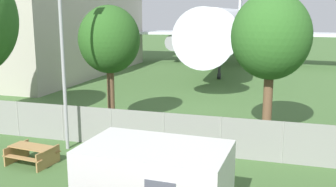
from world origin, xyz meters
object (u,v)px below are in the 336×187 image
object	(u,v)px
airplane	(231,29)
tree_left_of_cabin	(109,40)
picnic_bench_near_cabin	(32,153)
tree_far_right	(271,37)
portable_cabin	(155,185)

from	to	relation	value
airplane	tree_left_of_cabin	distance (m)	27.26
picnic_bench_near_cabin	tree_far_right	bearing A→B (deg)	34.01
picnic_bench_near_cabin	tree_far_right	xyz separation A→B (m)	(9.02, 6.08, 4.50)
picnic_bench_near_cabin	tree_far_right	distance (m)	11.77
portable_cabin	tree_left_of_cabin	size ratio (longest dim) A/B	0.66
portable_cabin	tree_far_right	world-z (taller)	tree_far_right
portable_cabin	tree_far_right	size ratio (longest dim) A/B	0.61
airplane	tree_left_of_cabin	bearing A→B (deg)	-7.71
airplane	tree_far_right	distance (m)	27.45
picnic_bench_near_cabin	tree_far_right	size ratio (longest dim) A/B	0.28
airplane	picnic_bench_near_cabin	distance (m)	33.39
airplane	portable_cabin	distance (m)	36.15
picnic_bench_near_cabin	tree_far_right	world-z (taller)	tree_far_right
airplane	tree_far_right	size ratio (longest dim) A/B	5.57
tree_left_of_cabin	tree_far_right	size ratio (longest dim) A/B	0.92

